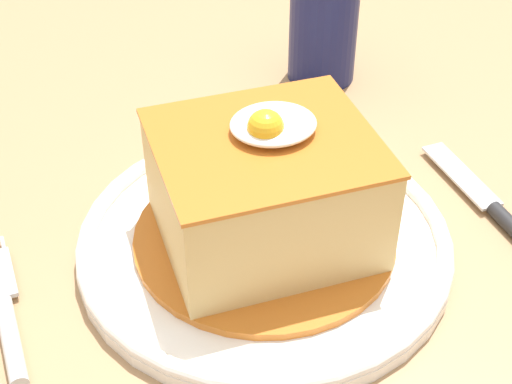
% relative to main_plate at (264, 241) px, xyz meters
% --- Properties ---
extents(dining_table, '(1.49, 1.02, 0.76)m').
position_rel_main_plate_xyz_m(dining_table, '(0.03, 0.17, -0.10)').
color(dining_table, '#A87F56').
rests_on(dining_table, ground_plane).
extents(main_plate, '(0.28, 0.28, 0.02)m').
position_rel_main_plate_xyz_m(main_plate, '(0.00, 0.00, 0.00)').
color(main_plate, white).
rests_on(main_plate, dining_table).
extents(sandwich_meal, '(0.19, 0.19, 0.11)m').
position_rel_main_plate_xyz_m(sandwich_meal, '(0.00, 0.00, 0.04)').
color(sandwich_meal, '#C66B23').
rests_on(sandwich_meal, main_plate).
extents(fork, '(0.03, 0.14, 0.01)m').
position_rel_main_plate_xyz_m(fork, '(-0.19, -0.01, -0.00)').
color(fork, silver).
rests_on(fork, dining_table).
extents(knife, '(0.03, 0.17, 0.01)m').
position_rel_main_plate_xyz_m(knife, '(0.18, -0.03, -0.00)').
color(knife, '#262628').
rests_on(knife, dining_table).
extents(soda_can, '(0.07, 0.07, 0.12)m').
position_rel_main_plate_xyz_m(soda_can, '(0.14, 0.22, 0.05)').
color(soda_can, '#191E51').
rests_on(soda_can, dining_table).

